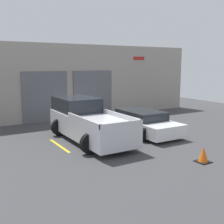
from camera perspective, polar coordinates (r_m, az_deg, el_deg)
The scene contains 8 objects.
ground_plane at distance 14.95m, azimuth -3.24°, elevation -3.25°, with size 28.00×28.00×0.00m, color #3D3D3F.
shophouse_building at distance 17.59m, azimuth -8.33°, elevation 6.04°, with size 17.88×0.68×4.55m.
pickup_truck at distance 12.53m, azimuth -5.12°, elevation -1.86°, with size 2.39×5.23×1.79m.
sedan_white at distance 13.82m, azimuth 6.09°, elevation -2.07°, with size 2.18×4.31×1.12m.
parking_stripe_far_left at distance 11.93m, azimuth -10.64°, elevation -6.73°, with size 0.12×2.20×0.01m, color gold.
parking_stripe_left at distance 13.14m, azimuth 1.12°, elevation -5.03°, with size 0.12×2.20×0.01m, color gold.
parking_stripe_centre at distance 14.80m, azimuth 10.53°, elevation -3.51°, with size 0.12×2.20×0.01m, color gold.
traffic_cone at distance 10.26m, azimuth 18.06°, elevation -8.31°, with size 0.47×0.47×0.55m.
Camera 1 is at (-6.73, -12.92, 3.34)m, focal length 45.00 mm.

